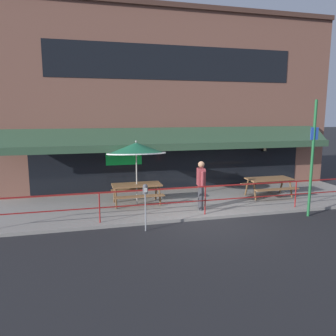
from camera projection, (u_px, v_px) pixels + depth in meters
ground_plane at (208, 220)px, 10.70m from camera, size 120.00×120.00×0.00m
patio_deck at (189, 202)px, 12.60m from camera, size 15.00×4.00×0.10m
restaurant_building at (174, 102)px, 14.09m from camera, size 15.00×1.60×7.85m
patio_railing at (205, 194)px, 10.85m from camera, size 13.84×0.04×0.97m
picnic_table_left at (137, 188)px, 12.08m from camera, size 1.80×1.42×0.76m
picnic_table_centre at (269, 182)px, 13.17m from camera, size 1.80×1.42×0.76m
patio_umbrella_left at (136, 149)px, 11.82m from camera, size 2.14×2.14×2.39m
pedestrian_walking at (201, 183)px, 11.37m from camera, size 0.29×0.61×1.71m
parking_meter_near at (145, 193)px, 9.51m from camera, size 0.15×0.16×1.42m
street_sign_pole at (312, 158)px, 10.77m from camera, size 0.28×0.09×3.88m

